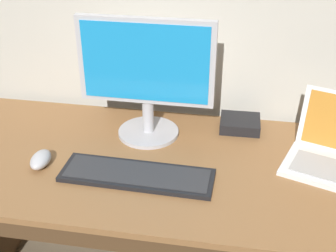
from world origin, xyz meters
The scene contains 5 objects.
desk centered at (0.00, -0.01, 0.52)m, with size 1.76×0.70×0.73m.
external_monitor centered at (-0.17, 0.16, 0.98)m, with size 0.47×0.22×0.44m.
wired_keyboard centered at (-0.15, -0.10, 0.74)m, with size 0.49×0.16×0.02m.
computer_mouse centered at (-0.48, -0.09, 0.76)m, with size 0.06×0.11×0.04m, color #B7B7BC.
external_drive_box centered at (0.16, 0.27, 0.75)m, with size 0.15×0.13×0.04m, color black.
Camera 1 is at (0.15, -1.24, 1.60)m, focal length 48.82 mm.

